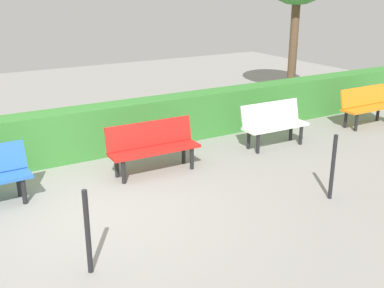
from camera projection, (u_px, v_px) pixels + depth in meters
The scene contains 7 objects.
ground_plane at pixel (98, 210), 6.67m from camera, with size 24.09×24.09×0.00m, color gray.
bench_orange at pixel (366, 104), 10.53m from camera, with size 1.39×0.47×0.86m.
bench_white at pixel (274, 122), 9.17m from camera, with size 1.37×0.50×0.86m.
bench_red at pixel (153, 145), 7.87m from camera, with size 1.57×0.49×0.86m.
hedge_row at pixel (119, 127), 8.91m from camera, with size 20.09×0.53×0.92m, color #387F33.
railing_post_mid at pixel (333, 167), 6.86m from camera, with size 0.06×0.06×1.00m, color black.
railing_post_far at pixel (88, 232), 5.07m from camera, with size 0.06×0.06×1.00m, color black.
Camera 1 is at (1.91, 5.85, 3.05)m, focal length 43.77 mm.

